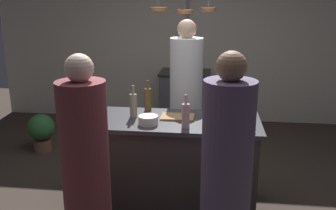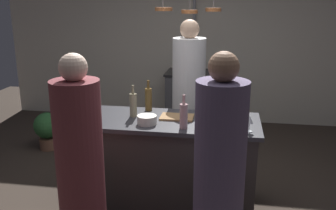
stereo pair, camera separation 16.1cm
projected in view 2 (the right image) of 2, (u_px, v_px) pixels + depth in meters
name	position (u px, v px, depth m)	size (l,w,h in m)	color
ground_plane	(166.00, 202.00, 3.85)	(9.00, 9.00, 0.00)	#382D26
back_wall	(195.00, 43.00, 6.19)	(6.40, 0.16, 2.60)	beige
kitchen_island	(166.00, 162.00, 3.73)	(1.80, 0.72, 0.90)	#332D2B
stove_range	(191.00, 99.00, 6.05)	(0.80, 0.64, 0.89)	#47474C
chef	(188.00, 103.00, 4.39)	(0.38, 0.38, 1.80)	white
bar_stool_left	(90.00, 195.00, 3.25)	(0.28, 0.28, 0.68)	#4C4C51
guest_left	(81.00, 173.00, 2.79)	(0.35, 0.35, 1.67)	brown
bar_stool_right	(216.00, 206.00, 3.08)	(0.28, 0.28, 0.68)	#4C4C51
guest_right	(219.00, 181.00, 2.63)	(0.36, 0.36, 1.70)	#594C6B
overhead_pot_rack	(190.00, 26.00, 5.32)	(0.87, 1.31, 2.17)	gray
potted_plant	(47.00, 128.00, 5.13)	(0.36, 0.36, 0.52)	brown
cutting_board	(177.00, 117.00, 3.64)	(0.32, 0.22, 0.02)	#997047
pepper_mill	(234.00, 108.00, 3.58)	(0.05, 0.05, 0.21)	#382319
wine_bottle_white	(133.00, 104.00, 3.66)	(0.07, 0.07, 0.31)	gray
wine_bottle_amber	(148.00, 99.00, 3.85)	(0.07, 0.07, 0.32)	brown
wine_bottle_green	(224.00, 110.00, 3.52)	(0.07, 0.07, 0.30)	#193D23
wine_bottle_rose	(184.00, 116.00, 3.32)	(0.07, 0.07, 0.31)	#B78C8E
wine_glass_by_chef	(249.00, 120.00, 3.24)	(0.07, 0.07, 0.15)	silver
wine_glass_near_left_guest	(232.00, 105.00, 3.69)	(0.07, 0.07, 0.15)	silver
mixing_bowl_blue	(222.00, 125.00, 3.35)	(0.14, 0.14, 0.06)	#334C6B
mixing_bowl_ceramic	(147.00, 120.00, 3.46)	(0.18, 0.18, 0.08)	silver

